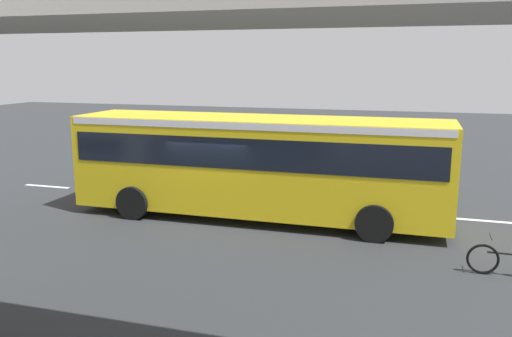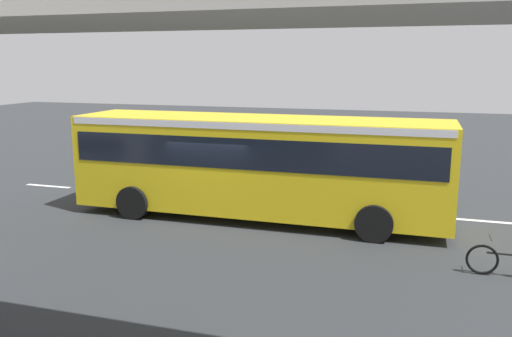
% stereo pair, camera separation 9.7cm
% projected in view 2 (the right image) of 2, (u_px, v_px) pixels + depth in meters
% --- Properties ---
extents(ground, '(80.00, 80.00, 0.00)m').
position_uv_depth(ground, '(217.00, 218.00, 16.57)').
color(ground, '#2D3033').
extents(city_bus, '(11.54, 2.85, 3.15)m').
position_uv_depth(city_bus, '(258.00, 159.00, 16.30)').
color(city_bus, yellow).
rests_on(city_bus, ground).
extents(bicycle_black, '(1.77, 0.44, 0.96)m').
position_uv_depth(bicycle_black, '(507.00, 261.00, 11.96)').
color(bicycle_black, black).
rests_on(bicycle_black, ground).
extents(pedestrian, '(0.38, 0.38, 1.79)m').
position_uv_depth(pedestrian, '(147.00, 159.00, 21.75)').
color(pedestrian, '#2D2D38').
rests_on(pedestrian, ground).
extents(traffic_sign, '(0.08, 0.60, 2.80)m').
position_uv_depth(traffic_sign, '(185.00, 135.00, 21.44)').
color(traffic_sign, slate).
rests_on(traffic_sign, ground).
extents(lane_dash_leftmost, '(2.00, 0.20, 0.01)m').
position_uv_depth(lane_dash_leftmost, '(485.00, 221.00, 16.26)').
color(lane_dash_leftmost, silver).
rests_on(lane_dash_leftmost, ground).
extents(lane_dash_left, '(2.00, 0.20, 0.01)m').
position_uv_depth(lane_dash_left, '(354.00, 211.00, 17.42)').
color(lane_dash_left, silver).
rests_on(lane_dash_left, ground).
extents(lane_dash_centre, '(2.00, 0.20, 0.01)m').
position_uv_depth(lane_dash_centre, '(240.00, 201.00, 18.58)').
color(lane_dash_centre, silver).
rests_on(lane_dash_centre, ground).
extents(lane_dash_right, '(2.00, 0.20, 0.01)m').
position_uv_depth(lane_dash_right, '(138.00, 193.00, 19.73)').
color(lane_dash_right, silver).
rests_on(lane_dash_right, ground).
extents(lane_dash_rightmost, '(2.00, 0.20, 0.01)m').
position_uv_depth(lane_dash_rightmost, '(48.00, 186.00, 20.89)').
color(lane_dash_rightmost, silver).
rests_on(lane_dash_rightmost, ground).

